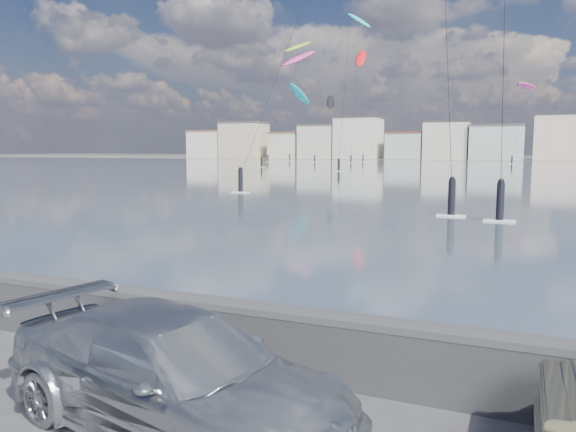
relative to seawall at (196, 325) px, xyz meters
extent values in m
cube|color=#435062|center=(0.00, 88.80, -0.58)|extent=(500.00, 177.00, 0.00)
cube|color=#4C473D|center=(0.00, 197.30, -0.57)|extent=(500.00, 60.00, 0.00)
cube|color=#28282B|center=(0.00, 0.00, -0.13)|extent=(400.00, 0.35, 0.90)
cylinder|color=#28282B|center=(0.00, 0.00, 0.32)|extent=(400.00, 0.36, 0.36)
cube|color=silver|center=(-112.00, 183.30, 4.42)|extent=(14.00, 11.00, 10.00)
cube|color=brown|center=(-112.00, 183.30, 9.72)|extent=(14.28, 11.22, 0.60)
cube|color=beige|center=(-96.50, 183.30, 5.92)|extent=(16.00, 12.00, 13.00)
cube|color=#4C423D|center=(-96.50, 183.30, 12.72)|extent=(16.32, 12.24, 0.60)
cube|color=beige|center=(-79.00, 183.30, 3.92)|extent=(11.00, 10.00, 9.00)
cube|color=brown|center=(-79.00, 183.30, 8.72)|extent=(11.22, 10.20, 0.60)
cube|color=beige|center=(-66.00, 183.30, 5.17)|extent=(13.00, 11.00, 11.50)
cube|color=#4C423D|center=(-66.00, 183.30, 11.22)|extent=(13.26, 11.22, 0.60)
cube|color=beige|center=(-51.50, 183.30, 6.42)|extent=(15.00, 12.00, 14.00)
cube|color=#383330|center=(-51.50, 183.30, 13.72)|extent=(15.30, 12.24, 0.60)
cube|color=#B7C6BC|center=(-35.00, 183.30, 3.67)|extent=(12.00, 10.00, 8.50)
cube|color=brown|center=(-35.00, 183.30, 8.22)|extent=(12.24, 10.20, 0.60)
cube|color=beige|center=(-21.50, 183.30, 5.42)|extent=(14.00, 11.00, 12.00)
cube|color=#383330|center=(-21.50, 183.30, 11.72)|extent=(14.28, 11.22, 0.60)
cube|color=#B7C6BC|center=(-6.00, 183.30, 4.67)|extent=(16.00, 13.00, 10.50)
cube|color=#4C423D|center=(-6.00, 183.30, 10.22)|extent=(16.32, 13.26, 0.60)
cube|color=beige|center=(11.00, 183.30, 6.17)|extent=(13.00, 10.00, 13.50)
cube|color=#2D2D33|center=(11.00, 183.30, 13.22)|extent=(13.26, 10.20, 0.60)
imported|color=#B9BDC2|center=(0.99, -1.99, 0.12)|extent=(5.12, 2.92, 1.40)
ellipsoid|color=#E5338C|center=(2.49, 137.34, 17.41)|extent=(5.78, 10.76, 1.58)
cube|color=white|center=(0.32, 129.56, -0.53)|extent=(1.40, 0.42, 0.08)
cylinder|color=black|center=(0.32, 129.56, 0.37)|extent=(0.36, 0.36, 1.70)
sphere|color=black|center=(0.32, 129.56, 1.27)|extent=(0.28, 0.28, 0.28)
cylinder|color=black|center=(1.41, 133.45, 9.06)|extent=(2.21, 7.81, 16.70)
ellipsoid|color=#19BFBF|center=(-55.90, 139.92, 18.07)|extent=(5.11, 9.10, 6.41)
cube|color=white|center=(-59.35, 126.62, -0.53)|extent=(1.40, 0.42, 0.08)
cylinder|color=black|center=(-59.35, 126.62, 0.37)|extent=(0.36, 0.36, 1.70)
sphere|color=black|center=(-59.35, 126.62, 1.27)|extent=(0.28, 0.28, 0.28)
cylinder|color=black|center=(-57.63, 133.27, 9.39)|extent=(3.49, 13.33, 17.37)
cube|color=white|center=(3.42, 20.11, -0.53)|extent=(1.40, 0.42, 0.08)
cylinder|color=black|center=(3.42, 20.11, 0.37)|extent=(0.36, 0.36, 1.70)
sphere|color=black|center=(3.42, 20.11, 1.27)|extent=(0.28, 0.28, 0.28)
ellipsoid|color=#8CD826|center=(-63.07, 155.52, 33.94)|extent=(8.38, 7.85, 4.97)
cube|color=white|center=(-61.35, 145.65, -0.53)|extent=(1.40, 0.42, 0.08)
cylinder|color=black|center=(-61.35, 145.65, 0.37)|extent=(0.36, 0.36, 1.70)
sphere|color=black|center=(-61.35, 145.65, 1.27)|extent=(0.28, 0.28, 0.28)
cylinder|color=black|center=(-62.21, 150.58, 17.33)|extent=(1.75, 9.91, 33.23)
ellipsoid|color=#E5338C|center=(-40.54, 102.19, 21.38)|extent=(6.88, 6.72, 4.65)
cube|color=white|center=(-42.20, 87.96, -0.53)|extent=(1.40, 0.42, 0.08)
cylinder|color=black|center=(-42.20, 87.96, 0.37)|extent=(0.36, 0.36, 1.70)
sphere|color=black|center=(-42.20, 87.96, 1.27)|extent=(0.28, 0.28, 0.28)
cylinder|color=black|center=(-41.37, 95.07, 11.05)|extent=(1.69, 14.25, 20.68)
cube|color=white|center=(-22.29, 74.05, -0.53)|extent=(1.40, 0.42, 0.08)
cylinder|color=black|center=(-22.29, 74.05, 0.37)|extent=(0.36, 0.36, 1.70)
sphere|color=black|center=(-22.29, 74.05, 1.27)|extent=(0.28, 0.28, 0.28)
cylinder|color=black|center=(-23.37, 80.97, 17.44)|extent=(2.19, 13.87, 33.45)
ellipsoid|color=red|center=(-41.25, 149.74, 28.36)|extent=(4.40, 10.11, 6.86)
cube|color=white|center=(-38.09, 142.45, -0.53)|extent=(1.40, 0.42, 0.08)
cylinder|color=black|center=(-38.09, 142.45, 0.37)|extent=(0.36, 0.36, 1.70)
sphere|color=black|center=(-38.09, 142.45, 1.27)|extent=(0.28, 0.28, 0.28)
cylinder|color=black|center=(-39.67, 146.10, 14.54)|extent=(3.20, 7.33, 27.65)
cube|color=white|center=(-15.74, 30.64, -0.53)|extent=(1.40, 0.42, 0.08)
cylinder|color=black|center=(-15.74, 30.64, 0.37)|extent=(0.36, 0.36, 1.70)
sphere|color=black|center=(-15.74, 30.64, 1.27)|extent=(0.28, 0.28, 0.28)
cylinder|color=black|center=(-15.48, 37.53, 9.81)|extent=(0.55, 13.82, 18.20)
cube|color=white|center=(1.11, 21.31, -0.53)|extent=(1.40, 0.42, 0.08)
cylinder|color=black|center=(1.11, 21.31, 0.37)|extent=(0.36, 0.36, 1.70)
sphere|color=black|center=(1.11, 21.31, 1.27)|extent=(0.28, 0.28, 0.28)
ellipsoid|color=black|center=(-46.95, 140.77, 15.69)|extent=(4.09, 7.52, 5.33)
cube|color=white|center=(-47.21, 129.31, -0.53)|extent=(1.40, 0.42, 0.08)
cylinder|color=black|center=(-47.21, 129.31, 0.37)|extent=(0.36, 0.36, 1.70)
sphere|color=black|center=(-47.21, 129.31, 1.27)|extent=(0.28, 0.28, 0.28)
cylinder|color=black|center=(-47.08, 135.04, 8.20)|extent=(0.28, 11.48, 14.99)
ellipsoid|color=#19BFBF|center=(-39.89, 143.04, 37.21)|extent=(7.35, 2.78, 5.50)
cube|color=white|center=(-36.79, 127.16, -0.53)|extent=(1.40, 0.42, 0.08)
cylinder|color=black|center=(-36.79, 127.16, 0.37)|extent=(0.36, 0.36, 1.70)
sphere|color=black|center=(-36.79, 127.16, 1.27)|extent=(0.28, 0.28, 0.28)
cylinder|color=black|center=(-38.34, 135.10, 18.96)|extent=(3.13, 15.91, 36.50)
camera|label=1|loc=(4.71, -7.22, 2.72)|focal=35.00mm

